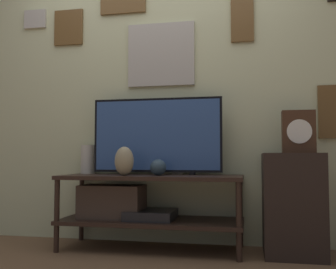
% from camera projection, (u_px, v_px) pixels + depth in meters
% --- Properties ---
extents(ground_plane, '(12.00, 12.00, 0.00)m').
position_uv_depth(ground_plane, '(141.00, 259.00, 2.70)').
color(ground_plane, brown).
extents(wall_back, '(6.40, 0.08, 2.70)m').
position_uv_depth(wall_back, '(160.00, 81.00, 3.36)').
color(wall_back, beige).
rests_on(wall_back, ground_plane).
extents(media_console, '(1.39, 0.50, 0.56)m').
position_uv_depth(media_console, '(136.00, 202.00, 3.03)').
color(media_console, black).
rests_on(media_console, ground_plane).
extents(television, '(1.04, 0.05, 0.61)m').
position_uv_depth(television, '(157.00, 135.00, 3.14)').
color(television, black).
rests_on(television, media_console).
extents(vase_round_glass, '(0.12, 0.12, 0.12)m').
position_uv_depth(vase_round_glass, '(158.00, 167.00, 2.97)').
color(vase_round_glass, '#2D4251').
rests_on(vase_round_glass, media_console).
extents(vase_tall_ceramic, '(0.12, 0.12, 0.24)m').
position_uv_depth(vase_tall_ceramic, '(88.00, 159.00, 3.34)').
color(vase_tall_ceramic, beige).
rests_on(vase_tall_ceramic, media_console).
extents(vase_urn_stoneware, '(0.15, 0.12, 0.22)m').
position_uv_depth(vase_urn_stoneware, '(124.00, 161.00, 2.96)').
color(vase_urn_stoneware, tan).
rests_on(vase_urn_stoneware, media_console).
extents(decorative_bust, '(0.10, 0.10, 0.16)m').
position_uv_depth(decorative_bust, '(177.00, 164.00, 3.20)').
color(decorative_bust, beige).
rests_on(decorative_bust, media_console).
extents(side_table, '(0.42, 0.45, 0.73)m').
position_uv_depth(side_table, '(293.00, 204.00, 2.83)').
color(side_table, black).
rests_on(side_table, ground_plane).
extents(mantel_clock, '(0.23, 0.11, 0.31)m').
position_uv_depth(mantel_clock, '(298.00, 132.00, 2.88)').
color(mantel_clock, '#422819').
rests_on(mantel_clock, side_table).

